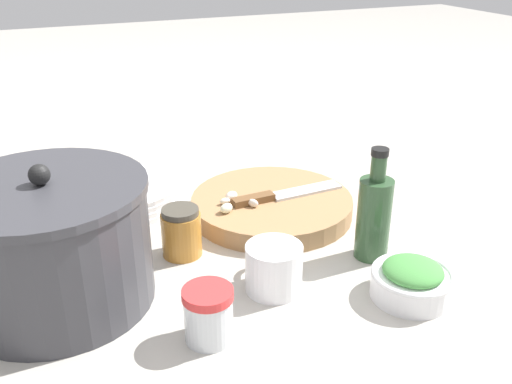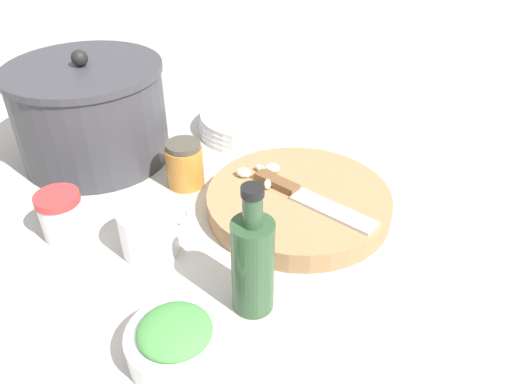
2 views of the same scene
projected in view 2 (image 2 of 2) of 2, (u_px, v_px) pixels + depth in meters
ground_plane at (230, 202)px, 0.83m from camera, size 5.00×5.00×0.00m
cutting_board at (298, 202)px, 0.80m from camera, size 0.29×0.29×0.03m
chef_knife at (305, 196)px, 0.78m from camera, size 0.04×0.22×0.01m
garlic_cloves at (260, 172)px, 0.83m from camera, size 0.07×0.08×0.02m
herb_bowl at (176, 340)px, 0.56m from camera, size 0.12×0.12×0.06m
spice_jar at (61, 215)px, 0.74m from camera, size 0.07×0.07×0.07m
coffee_mug at (151, 230)px, 0.71m from camera, size 0.11×0.08×0.07m
plate_stack at (253, 122)px, 1.03m from camera, size 0.22×0.22×0.04m
honey_jar at (185, 164)px, 0.85m from camera, size 0.06×0.06×0.08m
oil_bottle at (253, 262)px, 0.60m from camera, size 0.05×0.05×0.18m
stock_pot at (91, 113)px, 0.90m from camera, size 0.27×0.27×0.21m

